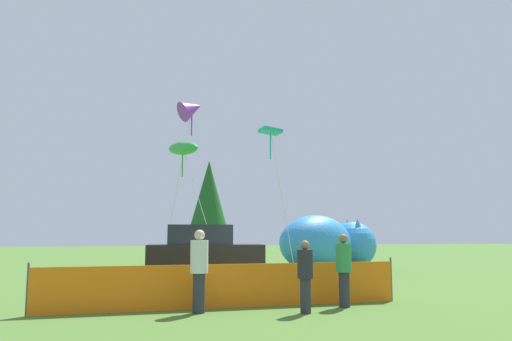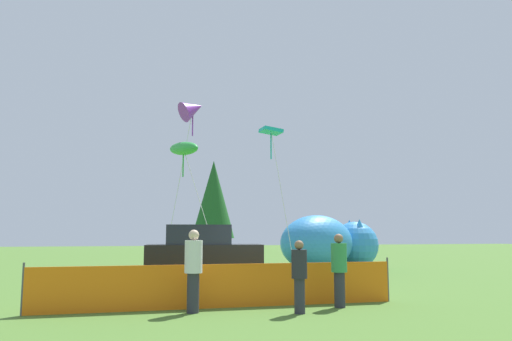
{
  "view_description": "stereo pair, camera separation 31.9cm",
  "coord_description": "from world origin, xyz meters",
  "px_view_note": "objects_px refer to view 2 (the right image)",
  "views": [
    {
      "loc": [
        -4.59,
        -15.15,
        1.83
      ],
      "look_at": [
        0.88,
        4.78,
        4.43
      ],
      "focal_mm": 35.0,
      "sensor_mm": 36.0,
      "label": 1
    },
    {
      "loc": [
        -4.28,
        -15.23,
        1.83
      ],
      "look_at": [
        0.88,
        4.78,
        4.43
      ],
      "focal_mm": 35.0,
      "sensor_mm": 36.0,
      "label": 2
    }
  ],
  "objects_px": {
    "parked_car": "(203,255)",
    "spectator_in_white_shirt": "(299,273)",
    "folding_chair": "(346,277)",
    "spectator_in_blue_shirt": "(339,267)",
    "spectator_in_yellow_shirt": "(193,267)",
    "kite_green_fish": "(183,149)",
    "inflatable_cat": "(329,245)",
    "kite_purple_delta": "(193,109)",
    "kite_teal_diamond": "(271,133)"
  },
  "relations": [
    {
      "from": "spectator_in_yellow_shirt",
      "to": "kite_green_fish",
      "type": "relative_size",
      "value": 0.31
    },
    {
      "from": "kite_purple_delta",
      "to": "kite_green_fish",
      "type": "relative_size",
      "value": 1.36
    },
    {
      "from": "spectator_in_blue_shirt",
      "to": "kite_purple_delta",
      "type": "height_order",
      "value": "kite_purple_delta"
    },
    {
      "from": "spectator_in_blue_shirt",
      "to": "kite_purple_delta",
      "type": "bearing_deg",
      "value": 101.53
    },
    {
      "from": "parked_car",
      "to": "spectator_in_yellow_shirt",
      "type": "bearing_deg",
      "value": -93.56
    },
    {
      "from": "spectator_in_white_shirt",
      "to": "kite_purple_delta",
      "type": "xyz_separation_m",
      "value": [
        -1.04,
        12.03,
        6.76
      ]
    },
    {
      "from": "spectator_in_yellow_shirt",
      "to": "kite_green_fish",
      "type": "height_order",
      "value": "kite_green_fish"
    },
    {
      "from": "folding_chair",
      "to": "kite_purple_delta",
      "type": "height_order",
      "value": "kite_purple_delta"
    },
    {
      "from": "folding_chair",
      "to": "spectator_in_white_shirt",
      "type": "distance_m",
      "value": 3.92
    },
    {
      "from": "spectator_in_white_shirt",
      "to": "kite_teal_diamond",
      "type": "relative_size",
      "value": 0.25
    },
    {
      "from": "kite_teal_diamond",
      "to": "kite_purple_delta",
      "type": "relative_size",
      "value": 0.79
    },
    {
      "from": "kite_teal_diamond",
      "to": "kite_green_fish",
      "type": "bearing_deg",
      "value": 165.0
    },
    {
      "from": "kite_green_fish",
      "to": "spectator_in_yellow_shirt",
      "type": "bearing_deg",
      "value": -94.54
    },
    {
      "from": "folding_chair",
      "to": "spectator_in_blue_shirt",
      "type": "distance_m",
      "value": 2.68
    },
    {
      "from": "folding_chair",
      "to": "spectator_in_yellow_shirt",
      "type": "distance_m",
      "value": 5.41
    },
    {
      "from": "spectator_in_yellow_shirt",
      "to": "kite_teal_diamond",
      "type": "height_order",
      "value": "kite_teal_diamond"
    },
    {
      "from": "folding_chair",
      "to": "spectator_in_blue_shirt",
      "type": "bearing_deg",
      "value": -11.12
    },
    {
      "from": "parked_car",
      "to": "spectator_in_blue_shirt",
      "type": "distance_m",
      "value": 6.57
    },
    {
      "from": "spectator_in_blue_shirt",
      "to": "kite_teal_diamond",
      "type": "relative_size",
      "value": 0.27
    },
    {
      "from": "kite_purple_delta",
      "to": "kite_green_fish",
      "type": "height_order",
      "value": "kite_purple_delta"
    },
    {
      "from": "kite_green_fish",
      "to": "kite_purple_delta",
      "type": "bearing_deg",
      "value": 56.66
    },
    {
      "from": "spectator_in_yellow_shirt",
      "to": "parked_car",
      "type": "bearing_deg",
      "value": 79.54
    },
    {
      "from": "parked_car",
      "to": "kite_purple_delta",
      "type": "xyz_separation_m",
      "value": [
        0.22,
        5.32,
        6.63
      ]
    },
    {
      "from": "inflatable_cat",
      "to": "spectator_in_blue_shirt",
      "type": "distance_m",
      "value": 12.36
    },
    {
      "from": "spectator_in_blue_shirt",
      "to": "spectator_in_white_shirt",
      "type": "relative_size",
      "value": 1.09
    },
    {
      "from": "parked_car",
      "to": "spectator_in_white_shirt",
      "type": "bearing_deg",
      "value": -72.5
    },
    {
      "from": "parked_car",
      "to": "kite_teal_diamond",
      "type": "xyz_separation_m",
      "value": [
        3.58,
        3.55,
        5.3
      ]
    },
    {
      "from": "inflatable_cat",
      "to": "spectator_in_white_shirt",
      "type": "distance_m",
      "value": 13.47
    },
    {
      "from": "parked_car",
      "to": "spectator_in_white_shirt",
      "type": "height_order",
      "value": "parked_car"
    },
    {
      "from": "spectator_in_blue_shirt",
      "to": "kite_purple_delta",
      "type": "xyz_separation_m",
      "value": [
        -2.32,
        11.38,
        6.68
      ]
    },
    {
      "from": "folding_chair",
      "to": "kite_green_fish",
      "type": "bearing_deg",
      "value": -137.34
    },
    {
      "from": "spectator_in_white_shirt",
      "to": "spectator_in_blue_shirt",
      "type": "bearing_deg",
      "value": 26.95
    },
    {
      "from": "folding_chair",
      "to": "spectator_in_blue_shirt",
      "type": "height_order",
      "value": "spectator_in_blue_shirt"
    },
    {
      "from": "inflatable_cat",
      "to": "spectator_in_blue_shirt",
      "type": "height_order",
      "value": "inflatable_cat"
    },
    {
      "from": "inflatable_cat",
      "to": "folding_chair",
      "type": "bearing_deg",
      "value": -136.59
    },
    {
      "from": "inflatable_cat",
      "to": "spectator_in_blue_shirt",
      "type": "bearing_deg",
      "value": -138.31
    },
    {
      "from": "spectator_in_yellow_shirt",
      "to": "kite_green_fish",
      "type": "bearing_deg",
      "value": 85.46
    },
    {
      "from": "folding_chair",
      "to": "kite_green_fish",
      "type": "height_order",
      "value": "kite_green_fish"
    },
    {
      "from": "kite_purple_delta",
      "to": "kite_green_fish",
      "type": "distance_m",
      "value": 2.22
    },
    {
      "from": "kite_teal_diamond",
      "to": "spectator_in_yellow_shirt",
      "type": "bearing_deg",
      "value": -116.13
    },
    {
      "from": "parked_car",
      "to": "spectator_in_white_shirt",
      "type": "relative_size",
      "value": 2.54
    },
    {
      "from": "spectator_in_blue_shirt",
      "to": "kite_green_fish",
      "type": "height_order",
      "value": "kite_green_fish"
    },
    {
      "from": "spectator_in_blue_shirt",
      "to": "kite_teal_diamond",
      "type": "height_order",
      "value": "kite_teal_diamond"
    },
    {
      "from": "folding_chair",
      "to": "kite_purple_delta",
      "type": "relative_size",
      "value": 0.11
    },
    {
      "from": "spectator_in_blue_shirt",
      "to": "parked_car",
      "type": "bearing_deg",
      "value": 112.73
    },
    {
      "from": "kite_purple_delta",
      "to": "spectator_in_white_shirt",
      "type": "bearing_deg",
      "value": -85.07
    },
    {
      "from": "folding_chair",
      "to": "spectator_in_white_shirt",
      "type": "xyz_separation_m",
      "value": [
        -2.52,
        -2.98,
        0.38
      ]
    },
    {
      "from": "kite_purple_delta",
      "to": "spectator_in_yellow_shirt",
      "type": "bearing_deg",
      "value": -96.68
    },
    {
      "from": "spectator_in_yellow_shirt",
      "to": "kite_purple_delta",
      "type": "xyz_separation_m",
      "value": [
        1.33,
        11.32,
        6.63
      ]
    },
    {
      "from": "parked_car",
      "to": "spectator_in_blue_shirt",
      "type": "bearing_deg",
      "value": -60.36
    }
  ]
}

